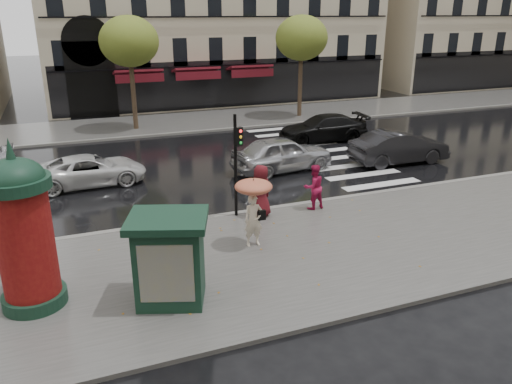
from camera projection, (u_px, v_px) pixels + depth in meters
name	position (u px, v px, depth m)	size (l,w,h in m)	color
ground	(293.00, 247.00, 15.27)	(160.00, 160.00, 0.00)	black
near_sidewalk	(300.00, 252.00, 14.81)	(90.00, 7.00, 0.12)	#474744
far_sidewalk	(166.00, 124.00, 31.89)	(90.00, 6.00, 0.12)	#474744
near_kerb	(257.00, 211.00, 17.88)	(90.00, 0.25, 0.14)	slate
far_kerb	(176.00, 133.00, 29.26)	(90.00, 0.25, 0.14)	slate
zebra_crossing	(318.00, 151.00, 25.73)	(3.60, 11.75, 0.01)	silver
tree_far_left	(129.00, 42.00, 28.59)	(3.40, 3.40, 6.64)	#38281C
tree_far_right	(301.00, 38.00, 32.35)	(3.40, 3.40, 6.64)	#38281C
woman_umbrella	(254.00, 201.00, 14.69)	(1.11, 1.11, 2.14)	#EFDEC5
woman_red	(314.00, 187.00, 17.71)	(0.79, 0.62, 1.63)	#B21545
man_burgundy	(261.00, 191.00, 16.99)	(0.90, 0.59, 1.84)	#561117
morris_column	(23.00, 229.00, 11.45)	(1.54, 1.54, 4.13)	#143324
traffic_light	(237.00, 156.00, 16.61)	(0.26, 0.35, 3.54)	black
newsstand	(170.00, 258.00, 11.90)	(2.25, 2.07, 2.21)	#143324
car_silver	(282.00, 154.00, 22.40)	(1.87, 4.65, 1.58)	#B6B7BC
car_darkgrey	(399.00, 147.00, 23.54)	(1.64, 4.70, 1.55)	black
car_white	(91.00, 170.00, 20.62)	(2.07, 4.49, 1.25)	silver
car_black	(323.00, 128.00, 27.65)	(2.02, 4.96, 1.44)	black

